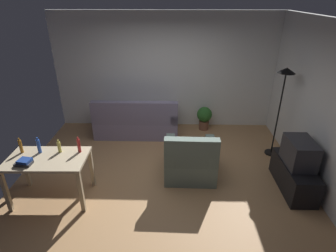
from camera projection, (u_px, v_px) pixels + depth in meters
The scene contains 15 objects.
ground_plane at pixel (162, 174), 5.08m from camera, with size 5.20×4.40×0.02m, color tan.
wall_rear at pixel (165, 72), 6.46m from camera, with size 5.20×0.10×2.70m, color white.
wall_right at pixel (322, 108), 4.43m from camera, with size 0.10×4.40×2.70m, color silver.
couch at pixel (137, 122), 6.38m from camera, with size 1.90×0.84×0.92m.
tv_stand at pixel (294, 176), 4.63m from camera, with size 0.44×1.10×0.48m.
tv at pixel (300, 153), 4.43m from camera, with size 0.41×0.60×0.44m.
torchiere_lamp at pixel (283, 89), 5.12m from camera, with size 0.32×0.32×1.81m.
desk at pixel (48, 164), 4.23m from camera, with size 1.21×0.72×0.76m.
potted_plant at pixel (204, 117), 6.62m from camera, with size 0.36×0.36×0.57m.
armchair at pixel (190, 161), 4.89m from camera, with size 0.92×0.86×0.92m.
bottle_amber at pixel (21, 146), 4.27m from camera, with size 0.05×0.05×0.26m.
bottle_blue at pixel (39, 146), 4.27m from camera, with size 0.06×0.06×0.27m.
bottle_squat at pixel (59, 147), 4.29m from camera, with size 0.05×0.05×0.22m.
bottle_red at pixel (79, 145), 4.28m from camera, with size 0.05×0.05×0.26m.
book_stack at pixel (24, 162), 4.00m from camera, with size 0.24×0.18×0.08m.
Camera 1 is at (0.21, -4.17, 3.03)m, focal length 29.30 mm.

